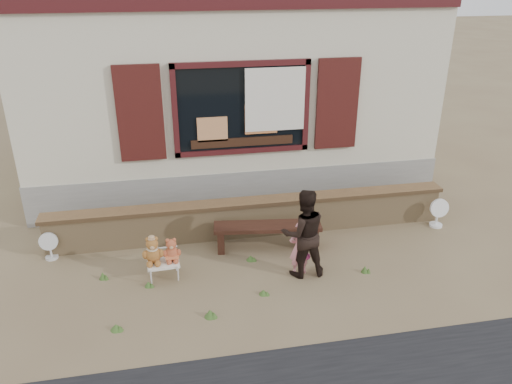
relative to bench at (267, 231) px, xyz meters
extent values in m
plane|color=brown|center=(-0.17, -0.44, -0.34)|extent=(80.00, 80.00, 0.00)
cube|color=beige|center=(-0.17, 4.06, 2.06)|extent=(8.00, 5.00, 3.20)
cube|color=gray|center=(-0.17, 4.06, 0.06)|extent=(8.04, 5.04, 0.80)
cube|color=black|center=(-0.17, 1.53, 1.71)|extent=(2.30, 0.04, 1.50)
cube|color=#401214|center=(-0.17, 1.51, 2.51)|extent=(2.50, 0.08, 0.10)
cube|color=#401214|center=(-0.17, 1.51, 0.91)|extent=(2.50, 0.08, 0.10)
cube|color=#401214|center=(-1.37, 1.51, 1.71)|extent=(0.10, 0.08, 1.70)
cube|color=#401214|center=(1.03, 1.51, 1.71)|extent=(0.10, 0.08, 1.70)
cube|color=#330E0E|center=(-1.97, 1.50, 1.71)|extent=(0.80, 0.07, 1.70)
cube|color=#330E0E|center=(1.63, 1.50, 1.71)|extent=(0.80, 0.07, 1.70)
cube|color=silver|center=(0.43, 1.46, 1.86)|extent=(1.10, 0.02, 1.15)
cube|color=#401214|center=(-0.17, 1.54, 3.51)|extent=(8.00, 0.12, 0.25)
cube|color=black|center=(-0.17, 1.50, 1.09)|extent=(1.90, 0.06, 0.16)
cube|color=tan|center=(-0.72, 1.50, 1.36)|extent=(0.55, 0.06, 0.45)
cube|color=#E08447|center=(0.18, 1.50, 1.51)|extent=(0.60, 0.06, 0.55)
cube|color=tan|center=(-0.17, 0.56, -0.04)|extent=(7.00, 0.30, 0.60)
cube|color=brown|center=(-0.17, 0.56, 0.29)|extent=(7.10, 0.36, 0.07)
cube|color=black|center=(0.00, 0.00, 0.09)|extent=(1.83, 0.61, 0.07)
cube|color=black|center=(-0.78, 0.10, -0.14)|extent=(0.15, 0.35, 0.38)
cube|color=black|center=(0.78, -0.10, -0.14)|extent=(0.15, 0.35, 0.38)
cube|color=white|center=(-1.74, -0.54, -0.06)|extent=(0.49, 0.44, 0.04)
cylinder|color=silver|center=(-1.94, -0.73, -0.21)|extent=(0.02, 0.02, 0.26)
cylinder|color=silver|center=(-1.53, -0.72, -0.21)|extent=(0.02, 0.02, 0.26)
cylinder|color=silver|center=(-1.95, -0.37, -0.21)|extent=(0.02, 0.02, 0.26)
cylinder|color=silver|center=(-1.55, -0.35, -0.21)|extent=(0.02, 0.02, 0.26)
imported|color=pink|center=(0.33, -0.81, 0.12)|extent=(0.34, 0.24, 0.90)
imported|color=black|center=(0.38, -0.84, 0.38)|extent=(0.69, 0.54, 1.42)
cylinder|color=silver|center=(-3.55, 0.36, -0.32)|extent=(0.20, 0.20, 0.04)
cylinder|color=silver|center=(-3.55, 0.36, -0.19)|extent=(0.03, 0.03, 0.26)
cylinder|color=silver|center=(-3.55, 0.36, 0.00)|extent=(0.30, 0.10, 0.30)
cylinder|color=white|center=(3.23, 0.20, -0.31)|extent=(0.24, 0.24, 0.04)
cylinder|color=white|center=(3.23, 0.20, -0.16)|extent=(0.04, 0.04, 0.30)
cylinder|color=white|center=(3.23, 0.20, 0.05)|extent=(0.35, 0.14, 0.35)
cone|color=#3C5E25|center=(-0.33, -1.27, -0.29)|extent=(0.13, 0.13, 0.08)
cone|color=#3C5E25|center=(-1.15, -1.64, -0.28)|extent=(0.16, 0.16, 0.12)
cone|color=#3C5E25|center=(-2.40, -1.67, -0.29)|extent=(0.16, 0.16, 0.09)
cone|color=#3C5E25|center=(1.35, -1.00, -0.28)|extent=(0.11, 0.11, 0.11)
cone|color=#3C5E25|center=(-0.34, -0.31, -0.29)|extent=(0.15, 0.15, 0.09)
cone|color=#3C5E25|center=(-1.99, -0.75, -0.29)|extent=(0.12, 0.12, 0.09)
cone|color=#3C5E25|center=(-2.67, -0.41, -0.28)|extent=(0.12, 0.12, 0.12)
camera|label=1|loc=(-1.57, -7.19, 4.05)|focal=35.00mm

